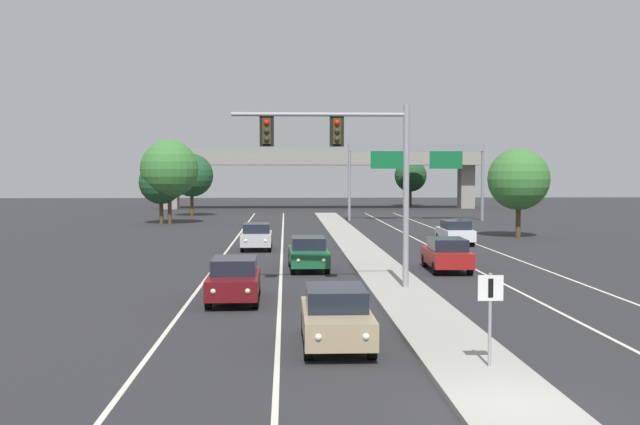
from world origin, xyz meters
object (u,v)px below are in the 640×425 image
car_oncoming_green (308,253)px  tree_far_left_a (169,169)px  tree_far_left_b (192,175)px  tree_far_right_b (411,176)px  tree_far_right_c (519,179)px  median_sign_post (490,305)px  tree_far_left_c (161,182)px  car_receding_red (447,254)px  car_receding_white (455,232)px  overhead_signal_mast (351,157)px  car_oncoming_silver (257,236)px  car_oncoming_darkred (234,279)px  car_oncoming_tan (336,316)px  highway_sign_gantry (416,157)px

car_oncoming_green → tree_far_left_a: (-11.64, 34.26, 4.17)m
tree_far_left_b → tree_far_right_b: bearing=40.6°
car_oncoming_green → tree_far_left_a: tree_far_left_a is taller
tree_far_right_c → car_oncoming_green: bearing=-130.9°
median_sign_post → tree_far_left_c: tree_far_left_c is taller
car_receding_red → car_receding_white: 14.10m
tree_far_left_c → median_sign_post: bearing=-73.4°
tree_far_left_a → tree_far_right_c: tree_far_left_a is taller
car_oncoming_green → overhead_signal_mast: bearing=-77.7°
median_sign_post → tree_far_left_b: size_ratio=0.33×
car_oncoming_green → car_oncoming_silver: same height
tree_far_right_c → car_receding_white: bearing=-137.7°
car_oncoming_darkred → car_oncoming_green: size_ratio=0.99×
overhead_signal_mast → car_receding_white: bearing=66.8°
car_receding_white → car_oncoming_tan: bearing=-108.2°
median_sign_post → car_oncoming_tan: (-3.41, 2.97, -0.77)m
tree_far_left_a → tree_far_left_b: tree_far_left_a is taller
car_receding_red → highway_sign_gantry: size_ratio=0.34×
car_oncoming_green → tree_far_left_b: (-11.17, 47.32, 3.55)m
car_receding_red → tree_far_right_b: (9.80, 71.65, 3.42)m
tree_far_left_b → car_receding_white: bearing=-58.4°
car_oncoming_green → car_receding_red: same height
car_oncoming_darkred → tree_far_right_c: size_ratio=0.70×
tree_far_left_c → car_oncoming_tan: bearing=-76.0°
car_oncoming_darkred → tree_far_left_b: tree_far_left_b is taller
car_receding_red → tree_far_left_a: size_ratio=0.59×
overhead_signal_mast → car_oncoming_green: overhead_signal_mast is taller
car_oncoming_silver → tree_far_left_b: size_ratio=0.67×
car_oncoming_green → tree_far_left_c: bearing=109.8°
overhead_signal_mast → tree_far_left_b: bearing=103.2°
car_oncoming_darkred → tree_far_right_b: size_ratio=0.69×
median_sign_post → car_oncoming_tan: median_sign_post is taller
tree_far_left_a → tree_far_left_c: size_ratio=1.31×
car_oncoming_darkred → car_receding_white: bearing=59.6°
car_oncoming_silver → tree_far_right_c: tree_far_right_c is taller
car_oncoming_silver → tree_far_left_b: tree_far_left_b is taller
median_sign_post → tree_far_left_b: tree_far_left_b is taller
car_oncoming_silver → highway_sign_gantry: (14.44, 27.66, 5.34)m
tree_far_left_a → tree_far_left_b: 13.08m
overhead_signal_mast → tree_far_right_c: (14.20, 25.00, -1.10)m
car_oncoming_silver → tree_far_left_a: (-8.79, 24.09, 4.17)m
tree_far_left_b → highway_sign_gantry: bearing=-22.6°
tree_far_right_c → tree_far_left_c: size_ratio=1.10×
median_sign_post → tree_far_left_b: 68.52m
car_receding_red → car_receding_white: size_ratio=1.00×
overhead_signal_mast → car_receding_white: overhead_signal_mast is taller
median_sign_post → highway_sign_gantry: (7.91, 57.34, 4.58)m
median_sign_post → car_oncoming_tan: bearing=138.9°
median_sign_post → tree_far_left_a: (-15.32, 53.77, 3.40)m
tree_far_right_c → car_oncoming_darkred: bearing=-124.4°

